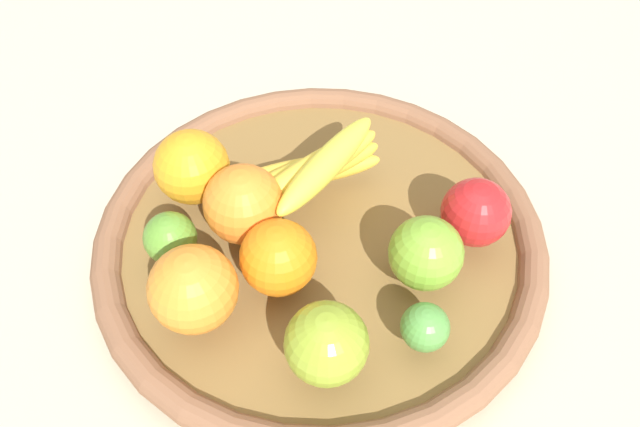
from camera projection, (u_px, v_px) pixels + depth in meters
The scene contains 12 objects.
ground_plane at pixel (320, 249), 0.67m from camera, with size 2.40×2.40×0.00m, color #BEB89E.
basket at pixel (320, 238), 0.66m from camera, with size 0.47×0.47×0.04m.
lime_1 at pixel (170, 238), 0.60m from camera, with size 0.05×0.05×0.05m, color #5A9531.
banana_bunch at pixel (315, 168), 0.65m from camera, with size 0.15×0.16×0.07m.
apple_1 at pixel (426, 253), 0.58m from camera, with size 0.07×0.07×0.07m, color #77AD32.
orange_0 at pixel (244, 204), 0.61m from camera, with size 0.08×0.08×0.08m, color orange.
apple_0 at pixel (327, 344), 0.51m from camera, with size 0.07×0.07×0.07m, color #8AA42D.
apple_2 at pixel (476, 212), 0.61m from camera, with size 0.07×0.07×0.07m, color red.
orange_1 at pixel (278, 257), 0.57m from camera, with size 0.07×0.07×0.07m, color orange.
orange_2 at pixel (194, 164), 0.64m from camera, with size 0.08×0.08×0.08m, color orange.
orange_3 at pixel (193, 289), 0.54m from camera, with size 0.08×0.08×0.08m, color orange.
lime_0 at pixel (425, 327), 0.54m from camera, with size 0.04×0.04×0.04m, color #539842.
Camera 1 is at (-0.13, 0.38, 0.54)m, focal length 35.07 mm.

